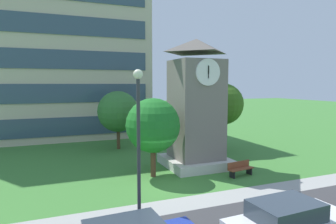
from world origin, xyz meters
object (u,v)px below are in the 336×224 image
at_px(park_bench, 240,168).
at_px(parked_car_white, 289,224).
at_px(tree_near_tower, 118,112).
at_px(tree_streetside, 223,104).
at_px(street_lamp, 139,133).
at_px(tree_by_building, 153,125).
at_px(clock_tower, 196,111).

distance_m(park_bench, parked_car_white, 8.28).
distance_m(tree_near_tower, parked_car_white, 18.34).
distance_m(tree_near_tower, tree_streetside, 9.07).
height_order(park_bench, tree_streetside, tree_streetside).
xyz_separation_m(street_lamp, tree_streetside, (10.72, 11.15, 0.13)).
bearing_deg(park_bench, tree_by_building, 159.65).
distance_m(tree_streetside, parked_car_white, 15.86).
relative_size(tree_near_tower, parked_car_white, 1.08).
bearing_deg(tree_near_tower, parked_car_white, -83.83).
xyz_separation_m(tree_streetside, parked_car_white, (-6.24, -14.25, -3.11)).
height_order(clock_tower, tree_by_building, clock_tower).
distance_m(clock_tower, tree_by_building, 3.77).
relative_size(clock_tower, tree_by_building, 1.80).
xyz_separation_m(park_bench, tree_by_building, (-5.07, 1.88, 2.72)).
bearing_deg(tree_near_tower, street_lamp, -99.57).
bearing_deg(clock_tower, street_lamp, -129.99).
bearing_deg(tree_by_building, tree_near_tower, 91.61).
bearing_deg(tree_near_tower, tree_by_building, -88.39).
bearing_deg(parked_car_white, tree_by_building, 100.28).
bearing_deg(parked_car_white, tree_near_tower, 96.17).
bearing_deg(clock_tower, parked_car_white, -99.70).
distance_m(tree_streetside, tree_by_building, 9.33).
bearing_deg(street_lamp, tree_streetside, 46.11).
height_order(clock_tower, park_bench, clock_tower).
xyz_separation_m(clock_tower, tree_by_building, (-3.52, -1.16, -0.66)).
relative_size(street_lamp, tree_streetside, 1.08).
relative_size(park_bench, tree_near_tower, 0.36).
height_order(park_bench, parked_car_white, parked_car_white).
height_order(street_lamp, parked_car_white, street_lamp).
bearing_deg(tree_streetside, clock_tower, -140.54).
xyz_separation_m(park_bench, parked_car_white, (-3.36, -7.56, 0.40)).
bearing_deg(park_bench, tree_streetside, 66.70).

